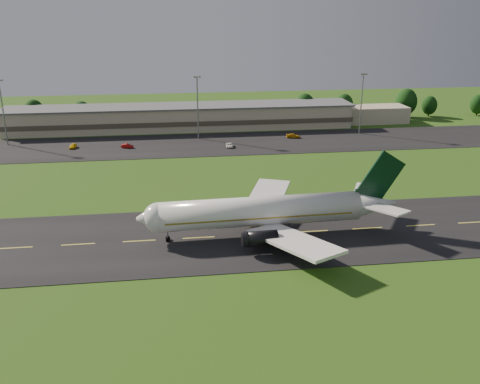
{
  "coord_description": "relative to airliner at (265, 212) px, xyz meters",
  "views": [
    {
      "loc": [
        -4.82,
        -92.08,
        41.08
      ],
      "look_at": [
        8.93,
        8.0,
        6.0
      ],
      "focal_mm": 40.0,
      "sensor_mm": 36.0,
      "label": 1
    }
  ],
  "objects": [
    {
      "name": "tree_line",
      "position": [
        21.12,
        105.71,
        0.55
      ],
      "size": [
        201.05,
        8.88,
        11.16
      ],
      "color": "black",
      "rests_on": "ground"
    },
    {
      "name": "terminal",
      "position": [
        -6.19,
        96.15,
        -0.67
      ],
      "size": [
        145.0,
        16.0,
        8.4
      ],
      "color": "#BEAD91",
      "rests_on": "ground"
    },
    {
      "name": "apron",
      "position": [
        -12.59,
        71.97,
        -4.61
      ],
      "size": [
        260.0,
        30.0,
        0.1
      ],
      "primitive_type": "cube",
      "color": "black",
      "rests_on": "ground"
    },
    {
      "name": "service_vehicle_a",
      "position": [
        -46.54,
        72.47,
        -3.88
      ],
      "size": [
        2.07,
        4.17,
        1.37
      ],
      "primitive_type": "imported",
      "rotation": [
        0.0,
        0.0,
        -0.12
      ],
      "color": "yellow",
      "rests_on": "apron"
    },
    {
      "name": "service_vehicle_b",
      "position": [
        -30.05,
        70.48,
        -3.95
      ],
      "size": [
        3.94,
        2.32,
        1.23
      ],
      "primitive_type": "imported",
      "rotation": [
        0.0,
        0.0,
        1.28
      ],
      "color": "#A70D0B",
      "rests_on": "apron"
    },
    {
      "name": "ground",
      "position": [
        -12.59,
        -0.03,
        -4.66
      ],
      "size": [
        360.0,
        360.0,
        0.0
      ],
      "primitive_type": "plane",
      "color": "#234B12",
      "rests_on": "ground"
    },
    {
      "name": "light_mast_centre",
      "position": [
        -7.59,
        79.97,
        8.08
      ],
      "size": [
        2.4,
        1.2,
        20.35
      ],
      "color": "gray",
      "rests_on": "ground"
    },
    {
      "name": "taxiway",
      "position": [
        -12.59,
        -0.03,
        -4.61
      ],
      "size": [
        220.0,
        30.0,
        0.1
      ],
      "primitive_type": "cube",
      "color": "black",
      "rests_on": "ground"
    },
    {
      "name": "light_mast_west",
      "position": [
        -67.59,
        79.97,
        8.08
      ],
      "size": [
        2.4,
        1.2,
        20.35
      ],
      "color": "gray",
      "rests_on": "ground"
    },
    {
      "name": "service_vehicle_d",
      "position": [
        23.54,
        76.56,
        -3.89
      ],
      "size": [
        4.91,
        2.88,
        1.33
      ],
      "primitive_type": "imported",
      "rotation": [
        0.0,
        0.0,
        1.34
      ],
      "color": "#C6870B",
      "rests_on": "apron"
    },
    {
      "name": "airliner",
      "position": [
        0.0,
        0.0,
        0.0
      ],
      "size": [
        51.29,
        42.16,
        15.57
      ],
      "rotation": [
        0.0,
        0.0,
        0.03
      ],
      "color": "white",
      "rests_on": "ground"
    },
    {
      "name": "service_vehicle_c",
      "position": [
        1.18,
        67.22,
        -3.96
      ],
      "size": [
        2.28,
        4.43,
        1.2
      ],
      "primitive_type": "imported",
      "rotation": [
        0.0,
        0.0,
        -0.07
      ],
      "color": "silver",
      "rests_on": "apron"
    },
    {
      "name": "light_mast_east",
      "position": [
        47.41,
        79.97,
        8.08
      ],
      "size": [
        2.4,
        1.2,
        20.35
      ],
      "color": "gray",
      "rests_on": "ground"
    }
  ]
}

